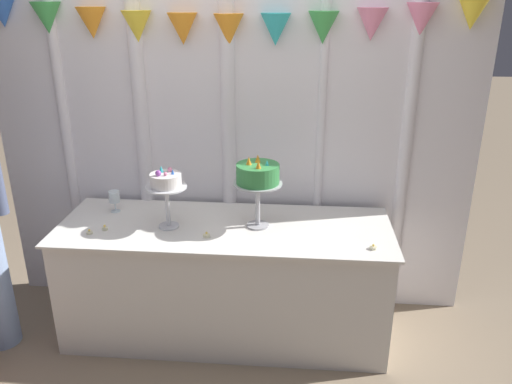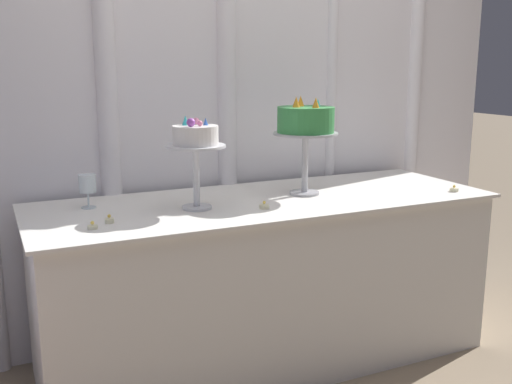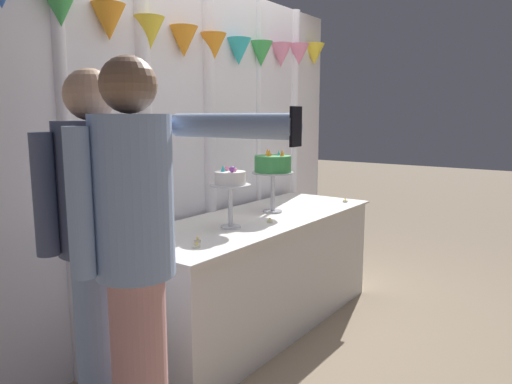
{
  "view_description": "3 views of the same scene",
  "coord_description": "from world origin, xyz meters",
  "px_view_note": "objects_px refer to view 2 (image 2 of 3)",
  "views": [
    {
      "loc": [
        0.46,
        -2.83,
        2.19
      ],
      "look_at": [
        0.2,
        0.13,
        1.02
      ],
      "focal_mm": 35.79,
      "sensor_mm": 36.0,
      "label": 1
    },
    {
      "loc": [
        -1.17,
        -2.32,
        1.41
      ],
      "look_at": [
        -0.06,
        0.06,
        0.84
      ],
      "focal_mm": 41.83,
      "sensor_mm": 36.0,
      "label": 2
    },
    {
      "loc": [
        -2.61,
        -1.78,
        1.49
      ],
      "look_at": [
        0.13,
        0.2,
        0.95
      ],
      "focal_mm": 33.12,
      "sensor_mm": 36.0,
      "label": 3
    }
  ],
  "objects_px": {
    "cake_display_nearright": "(306,124)",
    "wine_glass": "(87,184)",
    "tealight_far_left": "(93,227)",
    "tealight_near_right": "(264,206)",
    "cake_table": "(265,280)",
    "tealight_far_right": "(454,190)",
    "tealight_near_left": "(109,220)",
    "cake_display_nearleft": "(195,142)"
  },
  "relations": [
    {
      "from": "cake_display_nearright",
      "to": "wine_glass",
      "type": "xyz_separation_m",
      "value": [
        -0.99,
        0.15,
        -0.23
      ]
    },
    {
      "from": "tealight_far_left",
      "to": "tealight_near_right",
      "type": "bearing_deg",
      "value": 1.59
    },
    {
      "from": "cake_table",
      "to": "cake_display_nearright",
      "type": "relative_size",
      "value": 4.6
    },
    {
      "from": "cake_table",
      "to": "wine_glass",
      "type": "distance_m",
      "value": 0.93
    },
    {
      "from": "cake_table",
      "to": "tealight_far_left",
      "type": "bearing_deg",
      "value": -167.22
    },
    {
      "from": "tealight_far_left",
      "to": "tealight_near_right",
      "type": "relative_size",
      "value": 0.88
    },
    {
      "from": "tealight_far_left",
      "to": "tealight_near_right",
      "type": "distance_m",
      "value": 0.73
    },
    {
      "from": "tealight_far_left",
      "to": "tealight_far_right",
      "type": "height_order",
      "value": "same"
    },
    {
      "from": "tealight_far_left",
      "to": "tealight_near_left",
      "type": "height_order",
      "value": "tealight_near_left"
    },
    {
      "from": "tealight_near_left",
      "to": "tealight_far_right",
      "type": "bearing_deg",
      "value": -3.97
    },
    {
      "from": "tealight_near_right",
      "to": "tealight_far_right",
      "type": "relative_size",
      "value": 1.03
    },
    {
      "from": "tealight_near_right",
      "to": "tealight_far_right",
      "type": "height_order",
      "value": "tealight_near_right"
    },
    {
      "from": "cake_table",
      "to": "cake_display_nearleft",
      "type": "distance_m",
      "value": 0.77
    },
    {
      "from": "cake_table",
      "to": "tealight_far_right",
      "type": "distance_m",
      "value": 1.02
    },
    {
      "from": "tealight_near_right",
      "to": "wine_glass",
      "type": "bearing_deg",
      "value": 154.35
    },
    {
      "from": "tealight_far_right",
      "to": "cake_table",
      "type": "bearing_deg",
      "value": 165.35
    },
    {
      "from": "cake_display_nearright",
      "to": "tealight_far_left",
      "type": "bearing_deg",
      "value": -169.06
    },
    {
      "from": "cake_display_nearright",
      "to": "tealight_near_right",
      "type": "relative_size",
      "value": 10.58
    },
    {
      "from": "wine_glass",
      "to": "tealight_far_right",
      "type": "distance_m",
      "value": 1.73
    },
    {
      "from": "cake_table",
      "to": "tealight_near_right",
      "type": "xyz_separation_m",
      "value": [
        -0.09,
        -0.16,
        0.41
      ]
    },
    {
      "from": "wine_glass",
      "to": "tealight_far_left",
      "type": "height_order",
      "value": "wine_glass"
    },
    {
      "from": "wine_glass",
      "to": "tealight_near_right",
      "type": "relative_size",
      "value": 3.35
    },
    {
      "from": "cake_table",
      "to": "wine_glass",
      "type": "bearing_deg",
      "value": 167.94
    },
    {
      "from": "wine_glass",
      "to": "tealight_near_left",
      "type": "height_order",
      "value": "wine_glass"
    },
    {
      "from": "cake_table",
      "to": "tealight_near_right",
      "type": "height_order",
      "value": "tealight_near_right"
    },
    {
      "from": "cake_display_nearright",
      "to": "tealight_far_right",
      "type": "xyz_separation_m",
      "value": [
        0.7,
        -0.25,
        -0.33
      ]
    },
    {
      "from": "cake_display_nearleft",
      "to": "tealight_far_left",
      "type": "bearing_deg",
      "value": -163.22
    },
    {
      "from": "tealight_far_left",
      "to": "tealight_far_right",
      "type": "distance_m",
      "value": 1.73
    },
    {
      "from": "tealight_far_left",
      "to": "tealight_near_left",
      "type": "relative_size",
      "value": 1.04
    },
    {
      "from": "cake_display_nearleft",
      "to": "wine_glass",
      "type": "distance_m",
      "value": 0.51
    },
    {
      "from": "tealight_far_left",
      "to": "tealight_near_left",
      "type": "xyz_separation_m",
      "value": [
        0.08,
        0.06,
        0.0
      ]
    },
    {
      "from": "wine_glass",
      "to": "tealight_far_left",
      "type": "xyz_separation_m",
      "value": [
        -0.04,
        -0.35,
        -0.09
      ]
    },
    {
      "from": "cake_display_nearleft",
      "to": "tealight_far_right",
      "type": "height_order",
      "value": "cake_display_nearleft"
    },
    {
      "from": "cake_display_nearright",
      "to": "tealight_near_left",
      "type": "relative_size",
      "value": 12.58
    },
    {
      "from": "wine_glass",
      "to": "tealight_far_left",
      "type": "relative_size",
      "value": 3.81
    },
    {
      "from": "tealight_near_left",
      "to": "tealight_near_right",
      "type": "relative_size",
      "value": 0.84
    },
    {
      "from": "cake_display_nearleft",
      "to": "tealight_near_right",
      "type": "distance_m",
      "value": 0.4
    },
    {
      "from": "tealight_near_left",
      "to": "tealight_near_right",
      "type": "distance_m",
      "value": 0.66
    },
    {
      "from": "cake_table",
      "to": "tealight_far_right",
      "type": "height_order",
      "value": "tealight_far_right"
    },
    {
      "from": "cake_display_nearleft",
      "to": "tealight_far_left",
      "type": "distance_m",
      "value": 0.56
    },
    {
      "from": "tealight_far_left",
      "to": "cake_display_nearleft",
      "type": "bearing_deg",
      "value": 16.78
    },
    {
      "from": "cake_display_nearleft",
      "to": "wine_glass",
      "type": "bearing_deg",
      "value": 153.56
    }
  ]
}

